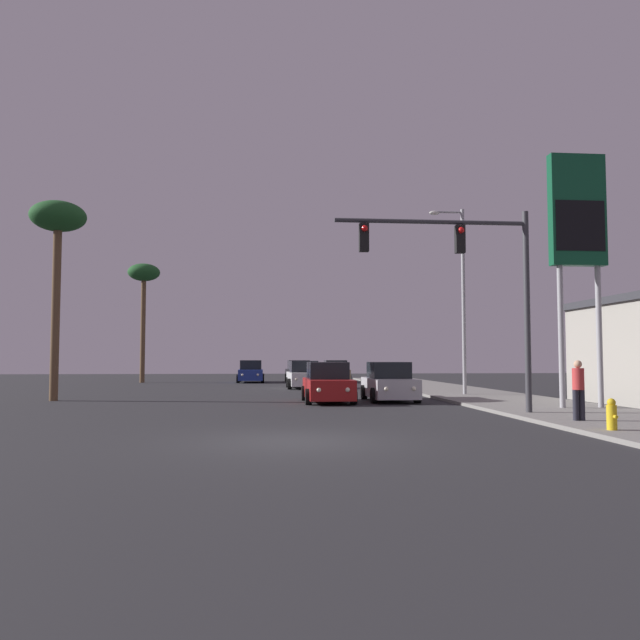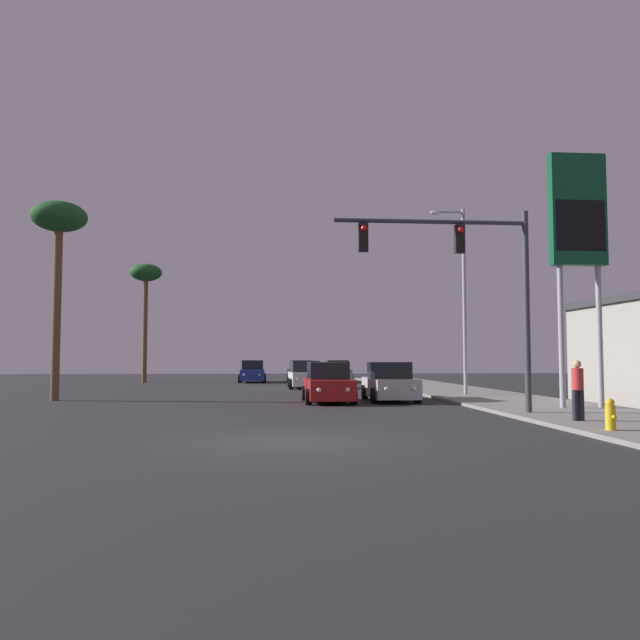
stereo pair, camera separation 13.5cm
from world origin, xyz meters
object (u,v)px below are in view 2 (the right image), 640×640
object	(u,v)px
car_red	(328,384)
fire_hydrant	(610,415)
car_blue	(253,372)
street_lamp	(462,291)
car_tan	(337,372)
palm_tree_far	(146,279)
car_white	(305,376)
car_black	(300,372)
car_silver	(390,383)
pedestrian_on_sidewalk	(578,387)
traffic_light_mast	(473,270)
palm_tree_near	(59,228)
gas_station_sign	(578,224)

from	to	relation	value
car_red	fire_hydrant	bearing A→B (deg)	115.58
car_blue	street_lamp	size ratio (longest dim) A/B	0.48
car_tan	palm_tree_far	world-z (taller)	palm_tree_far
palm_tree_far	fire_hydrant	bearing A→B (deg)	-62.37
car_blue	car_tan	size ratio (longest dim) A/B	1.00
car_tan	car_red	bearing A→B (deg)	82.57
car_white	car_black	bearing A→B (deg)	-93.58
palm_tree_far	car_silver	bearing A→B (deg)	-55.78
car_white	pedestrian_on_sidewalk	distance (m)	22.50
car_white	fire_hydrant	size ratio (longest dim) A/B	5.72
street_lamp	fire_hydrant	xyz separation A→B (m)	(-1.11, -14.95, -4.63)
car_white	palm_tree_far	world-z (taller)	palm_tree_far
car_silver	traffic_light_mast	bearing A→B (deg)	100.24
street_lamp	car_silver	bearing A→B (deg)	-145.83
fire_hydrant	pedestrian_on_sidewalk	xyz separation A→B (m)	(0.36, 2.27, 0.55)
pedestrian_on_sidewalk	palm_tree_near	size ratio (longest dim) A/B	0.19
car_white	car_silver	bearing A→B (deg)	102.06
car_black	palm_tree_far	distance (m)	13.77
car_silver	car_black	world-z (taller)	same
car_blue	pedestrian_on_sidewalk	distance (m)	32.74
palm_tree_far	car_white	bearing A→B (deg)	-40.03
car_red	palm_tree_near	bearing A→B (deg)	-10.33
car_red	car_black	distance (m)	22.31
fire_hydrant	palm_tree_far	bearing A→B (deg)	117.63
car_black	palm_tree_near	bearing A→B (deg)	57.96
car_blue	car_white	bearing A→B (deg)	109.16
car_silver	fire_hydrant	size ratio (longest dim) A/B	5.67
gas_station_sign	palm_tree_near	size ratio (longest dim) A/B	1.03
car_blue	gas_station_sign	bearing A→B (deg)	113.84
car_silver	traffic_light_mast	size ratio (longest dim) A/B	0.66
car_red	car_black	xyz separation A→B (m)	(-0.04, 22.31, 0.00)
car_red	palm_tree_near	xyz separation A→B (m)	(-11.75, 1.99, 6.84)
car_silver	palm_tree_near	world-z (taller)	palm_tree_near
car_red	palm_tree_near	distance (m)	13.74
street_lamp	car_black	bearing A→B (deg)	109.94
car_silver	car_red	xyz separation A→B (m)	(-2.72, -0.57, 0.00)
car_silver	street_lamp	world-z (taller)	street_lamp
traffic_light_mast	gas_station_sign	distance (m)	5.09
car_white	gas_station_sign	size ratio (longest dim) A/B	0.48
car_blue	gas_station_sign	distance (m)	30.11
palm_tree_near	car_blue	bearing A→B (deg)	68.05
car_silver	palm_tree_near	bearing A→B (deg)	-5.80
fire_hydrant	car_silver	bearing A→B (deg)	103.87
traffic_light_mast	street_lamp	bearing A→B (deg)	74.45
car_black	palm_tree_far	bearing A→B (deg)	-0.54
gas_station_sign	palm_tree_far	size ratio (longest dim) A/B	1.00
street_lamp	palm_tree_far	xyz separation A→B (m)	(-18.69, 18.63, 2.72)
fire_hydrant	palm_tree_far	xyz separation A→B (m)	(-17.57, 33.58, 7.35)
car_silver	car_tan	distance (m)	21.16
car_silver	car_black	size ratio (longest dim) A/B	0.99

